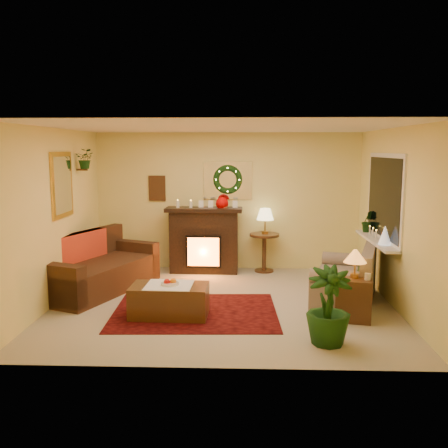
{
  "coord_description": "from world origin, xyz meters",
  "views": [
    {
      "loc": [
        0.29,
        -7.23,
        2.3
      ],
      "look_at": [
        0.0,
        0.35,
        1.15
      ],
      "focal_mm": 40.0,
      "sensor_mm": 36.0,
      "label": 1
    }
  ],
  "objects_px": {
    "side_table_round": "(264,255)",
    "end_table_square": "(353,300)",
    "sofa": "(99,265)",
    "loveseat": "(345,274)",
    "fireplace": "(204,243)",
    "coffee_table": "(169,302)"
  },
  "relations": [
    {
      "from": "end_table_square",
      "to": "loveseat",
      "type": "bearing_deg",
      "value": 86.83
    },
    {
      "from": "end_table_square",
      "to": "sofa",
      "type": "bearing_deg",
      "value": 162.37
    },
    {
      "from": "coffee_table",
      "to": "side_table_round",
      "type": "bearing_deg",
      "value": 63.4
    },
    {
      "from": "sofa",
      "to": "fireplace",
      "type": "bearing_deg",
      "value": 61.43
    },
    {
      "from": "sofa",
      "to": "side_table_round",
      "type": "xyz_separation_m",
      "value": [
        2.74,
        1.4,
        -0.1
      ]
    },
    {
      "from": "end_table_square",
      "to": "coffee_table",
      "type": "height_order",
      "value": "end_table_square"
    },
    {
      "from": "sofa",
      "to": "loveseat",
      "type": "bearing_deg",
      "value": 16.16
    },
    {
      "from": "sofa",
      "to": "coffee_table",
      "type": "bearing_deg",
      "value": -20.32
    },
    {
      "from": "end_table_square",
      "to": "fireplace",
      "type": "bearing_deg",
      "value": 131.21
    },
    {
      "from": "side_table_round",
      "to": "coffee_table",
      "type": "bearing_deg",
      "value": -118.38
    },
    {
      "from": "sofa",
      "to": "loveseat",
      "type": "xyz_separation_m",
      "value": [
        3.88,
        -0.41,
        -0.01
      ]
    },
    {
      "from": "coffee_table",
      "to": "loveseat",
      "type": "bearing_deg",
      "value": 19.28
    },
    {
      "from": "end_table_square",
      "to": "coffee_table",
      "type": "relative_size",
      "value": 0.55
    },
    {
      "from": "fireplace",
      "to": "coffee_table",
      "type": "bearing_deg",
      "value": -94.76
    },
    {
      "from": "end_table_square",
      "to": "coffee_table",
      "type": "bearing_deg",
      "value": 179.9
    },
    {
      "from": "fireplace",
      "to": "side_table_round",
      "type": "distance_m",
      "value": 1.15
    },
    {
      "from": "sofa",
      "to": "end_table_square",
      "type": "height_order",
      "value": "sofa"
    },
    {
      "from": "loveseat",
      "to": "coffee_table",
      "type": "relative_size",
      "value": 1.38
    },
    {
      "from": "loveseat",
      "to": "side_table_round",
      "type": "distance_m",
      "value": 2.14
    },
    {
      "from": "side_table_round",
      "to": "end_table_square",
      "type": "bearing_deg",
      "value": -67.29
    },
    {
      "from": "loveseat",
      "to": "end_table_square",
      "type": "relative_size",
      "value": 2.52
    },
    {
      "from": "fireplace",
      "to": "coffee_table",
      "type": "height_order",
      "value": "fireplace"
    }
  ]
}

